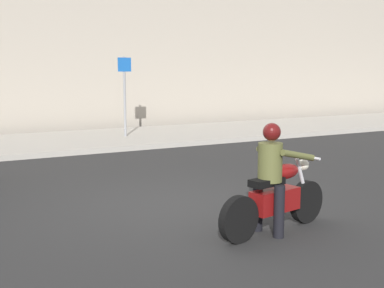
% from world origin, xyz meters
% --- Properties ---
extents(ground_plane, '(80.00, 80.00, 0.00)m').
position_xyz_m(ground_plane, '(0.00, 0.00, 0.00)').
color(ground_plane, '#272727').
extents(sidewalk_slab, '(40.00, 4.40, 0.14)m').
position_xyz_m(sidewalk_slab, '(0.00, 8.00, 0.07)').
color(sidewalk_slab, '#A8A399').
rests_on(sidewalk_slab, ground_plane).
extents(motorcycle_with_rider_olive, '(2.06, 0.77, 1.57)m').
position_xyz_m(motorcycle_with_rider_olive, '(0.71, -1.90, 0.65)').
color(motorcycle_with_rider_olive, black).
rests_on(motorcycle_with_rider_olive, ground_plane).
extents(street_sign_post, '(0.44, 0.08, 2.54)m').
position_xyz_m(street_sign_post, '(2.15, 7.89, 1.68)').
color(street_sign_post, gray).
rests_on(street_sign_post, sidewalk_slab).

